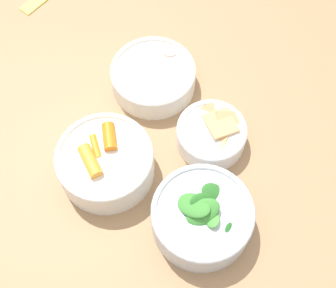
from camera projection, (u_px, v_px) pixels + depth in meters
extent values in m
plane|color=#4C4238|center=(171.00, 235.00, 1.52)|extent=(10.00, 10.00, 0.00)
cube|color=#99724C|center=(173.00, 119.00, 0.87)|extent=(1.12, 0.96, 0.03)
cube|color=olive|center=(171.00, 5.00, 1.51)|extent=(0.06, 0.06, 0.73)
cylinder|color=silver|center=(106.00, 164.00, 0.78)|extent=(0.16, 0.16, 0.06)
torus|color=silver|center=(104.00, 156.00, 0.75)|extent=(0.16, 0.16, 0.01)
cylinder|color=orange|center=(96.00, 149.00, 0.77)|extent=(0.04, 0.05, 0.02)
cylinder|color=orange|center=(123.00, 172.00, 0.75)|extent=(0.04, 0.06, 0.02)
cylinder|color=orange|center=(103.00, 171.00, 0.75)|extent=(0.06, 0.04, 0.02)
cylinder|color=orange|center=(109.00, 137.00, 0.76)|extent=(0.05, 0.05, 0.02)
cylinder|color=orange|center=(90.00, 161.00, 0.74)|extent=(0.04, 0.06, 0.02)
cylinder|color=silver|center=(202.00, 218.00, 0.73)|extent=(0.16, 0.16, 0.06)
torus|color=silver|center=(203.00, 212.00, 0.71)|extent=(0.16, 0.16, 0.01)
ellipsoid|color=#235B23|center=(232.00, 236.00, 0.70)|extent=(0.05, 0.05, 0.04)
ellipsoid|color=#3D8433|center=(203.00, 212.00, 0.70)|extent=(0.06, 0.06, 0.04)
ellipsoid|color=#3D8433|center=(194.00, 205.00, 0.70)|extent=(0.04, 0.06, 0.04)
ellipsoid|color=#2D7028|center=(204.00, 203.00, 0.71)|extent=(0.05, 0.05, 0.05)
ellipsoid|color=#2D7028|center=(214.00, 193.00, 0.72)|extent=(0.05, 0.05, 0.04)
ellipsoid|color=#4C933D|center=(212.00, 218.00, 0.70)|extent=(0.04, 0.04, 0.03)
cylinder|color=silver|center=(153.00, 78.00, 0.87)|extent=(0.16, 0.16, 0.05)
torus|color=silver|center=(153.00, 71.00, 0.85)|extent=(0.16, 0.16, 0.01)
cylinder|color=#9E6B4C|center=(153.00, 80.00, 0.87)|extent=(0.14, 0.14, 0.02)
ellipsoid|color=#8E5B3D|center=(181.00, 83.00, 0.85)|extent=(0.01, 0.01, 0.01)
ellipsoid|color=#A36B4C|center=(143.00, 49.00, 0.88)|extent=(0.01, 0.01, 0.01)
ellipsoid|color=#8E5B3D|center=(178.00, 67.00, 0.86)|extent=(0.01, 0.01, 0.01)
ellipsoid|color=#AD7551|center=(157.00, 68.00, 0.86)|extent=(0.01, 0.01, 0.01)
ellipsoid|color=#AD7551|center=(140.00, 51.00, 0.88)|extent=(0.01, 0.01, 0.01)
ellipsoid|color=#A36B4C|center=(129.00, 84.00, 0.85)|extent=(0.01, 0.01, 0.01)
ellipsoid|color=#8E5B3D|center=(123.00, 85.00, 0.84)|extent=(0.01, 0.01, 0.01)
ellipsoid|color=#8E5B3D|center=(149.00, 50.00, 0.88)|extent=(0.01, 0.01, 0.01)
ellipsoid|color=#8E5B3D|center=(127.00, 80.00, 0.85)|extent=(0.01, 0.01, 0.01)
ellipsoid|color=#8E5B3D|center=(144.00, 59.00, 0.87)|extent=(0.01, 0.01, 0.01)
cylinder|color=#E0A88E|center=(170.00, 52.00, 0.87)|extent=(0.03, 0.03, 0.01)
cylinder|color=tan|center=(170.00, 50.00, 0.87)|extent=(0.02, 0.02, 0.01)
cylinder|color=beige|center=(149.00, 53.00, 0.88)|extent=(0.02, 0.02, 0.01)
cylinder|color=beige|center=(159.00, 68.00, 0.85)|extent=(0.03, 0.03, 0.01)
cylinder|color=white|center=(212.00, 134.00, 0.81)|extent=(0.12, 0.12, 0.04)
torus|color=white|center=(213.00, 128.00, 0.79)|extent=(0.12, 0.12, 0.01)
cube|color=tan|center=(208.00, 132.00, 0.81)|extent=(0.06, 0.06, 0.02)
cube|color=tan|center=(203.00, 123.00, 0.81)|extent=(0.08, 0.08, 0.03)
cube|color=tan|center=(210.00, 134.00, 0.80)|extent=(0.08, 0.08, 0.02)
cube|color=tan|center=(217.00, 135.00, 0.79)|extent=(0.05, 0.05, 0.02)
cube|color=tan|center=(230.00, 123.00, 0.80)|extent=(0.06, 0.06, 0.02)
cube|color=tan|center=(221.00, 124.00, 0.80)|extent=(0.07, 0.07, 0.01)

